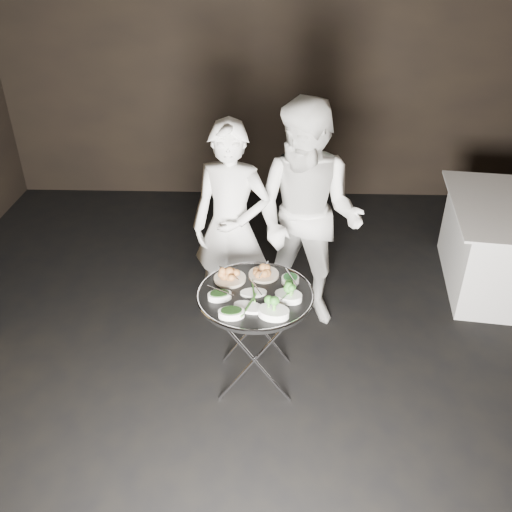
{
  "coord_description": "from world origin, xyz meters",
  "views": [
    {
      "loc": [
        0.01,
        -2.52,
        2.79
      ],
      "look_at": [
        -0.08,
        0.47,
        0.95
      ],
      "focal_mm": 38.0,
      "sensor_mm": 36.0,
      "label": 1
    }
  ],
  "objects_px": {
    "serving_tray": "(255,295)",
    "waiter_right": "(307,219)",
    "tray_stand": "(255,335)",
    "waiter_left": "(231,228)"
  },
  "relations": [
    {
      "from": "tray_stand",
      "to": "serving_tray",
      "type": "height_order",
      "value": "serving_tray"
    },
    {
      "from": "tray_stand",
      "to": "waiter_right",
      "type": "bearing_deg",
      "value": 64.98
    },
    {
      "from": "tray_stand",
      "to": "waiter_left",
      "type": "relative_size",
      "value": 0.45
    },
    {
      "from": "waiter_right",
      "to": "waiter_left",
      "type": "bearing_deg",
      "value": -152.67
    },
    {
      "from": "tray_stand",
      "to": "waiter_left",
      "type": "distance_m",
      "value": 0.88
    },
    {
      "from": "serving_tray",
      "to": "waiter_left",
      "type": "bearing_deg",
      "value": 105.35
    },
    {
      "from": "waiter_left",
      "to": "waiter_right",
      "type": "bearing_deg",
      "value": 15.81
    },
    {
      "from": "serving_tray",
      "to": "tray_stand",
      "type": "bearing_deg",
      "value": 104.04
    },
    {
      "from": "waiter_left",
      "to": "waiter_right",
      "type": "distance_m",
      "value": 0.58
    },
    {
      "from": "serving_tray",
      "to": "waiter_right",
      "type": "height_order",
      "value": "waiter_right"
    }
  ]
}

